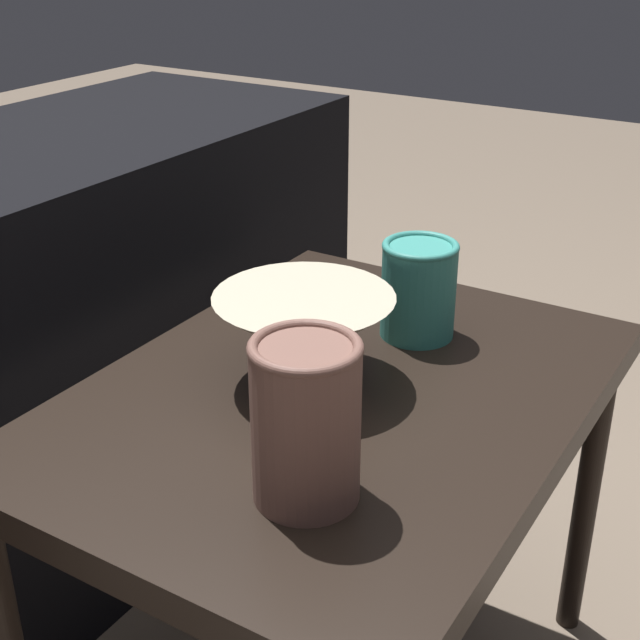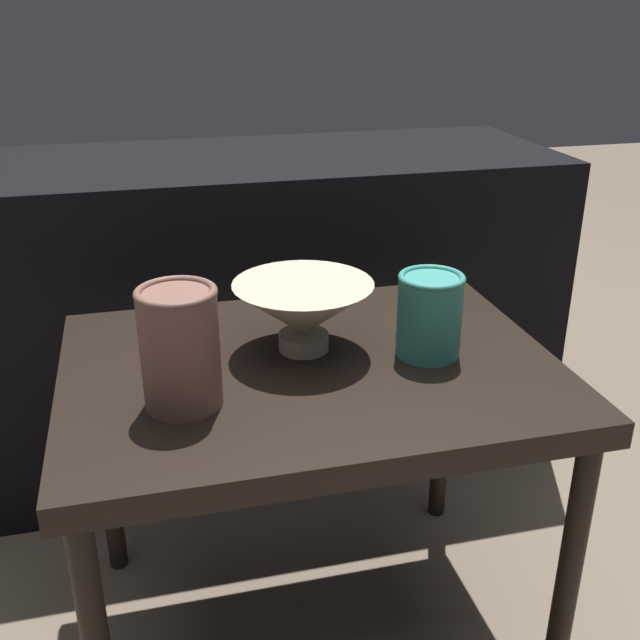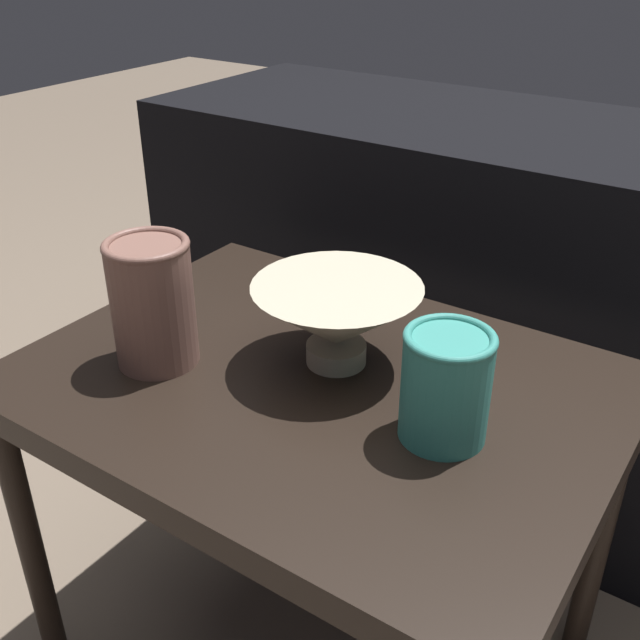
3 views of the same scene
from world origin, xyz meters
name	(u,v)px [view 1 (image 1 of 3)]	position (x,y,z in m)	size (l,w,h in m)	color
table	(336,427)	(0.00, 0.00, 0.48)	(0.75, 0.56, 0.53)	black
couch_backdrop	(1,377)	(0.00, 0.64, 0.36)	(1.40, 0.50, 0.73)	black
bowl	(302,331)	(0.00, 0.05, 0.60)	(0.22, 0.22, 0.11)	#B2A88E
vase_textured_left	(306,419)	(-0.20, -0.08, 0.62)	(0.11, 0.11, 0.17)	brown
vase_colorful_right	(419,288)	(0.19, -0.02, 0.60)	(0.10, 0.10, 0.13)	teal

